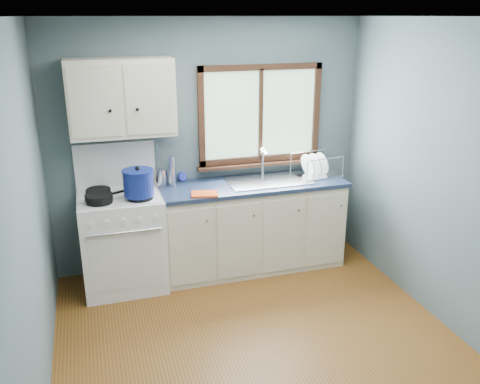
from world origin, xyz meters
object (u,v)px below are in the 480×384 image
object	(u,v)px
stockpot	(138,182)
thermos	(172,171)
dish_rack	(315,169)
utensil_crock	(161,177)
skillet	(99,197)
base_cabinets	(252,229)
gas_range	(123,238)
sink	(269,187)

from	to	relation	value
stockpot	thermos	bearing A→B (deg)	41.13
stockpot	dish_rack	xyz separation A→B (m)	(1.85, 0.21, -0.10)
stockpot	utensil_crock	size ratio (longest dim) A/B	0.73
skillet	utensil_crock	size ratio (longest dim) A/B	0.95
thermos	base_cabinets	bearing A→B (deg)	-10.44
skillet	thermos	distance (m)	0.78
stockpot	base_cabinets	bearing A→B (deg)	8.30
gas_range	stockpot	bearing A→B (deg)	-40.72
sink	utensil_crock	xyz separation A→B (m)	(-1.06, 0.20, 0.14)
stockpot	thermos	xyz separation A→B (m)	(0.35, 0.31, -0.01)
gas_range	dish_rack	world-z (taller)	gas_range
base_cabinets	skillet	distance (m)	1.60
sink	skillet	xyz separation A→B (m)	(-1.67, -0.17, 0.13)
dish_rack	sink	bearing A→B (deg)	176.93
base_cabinets	utensil_crock	xyz separation A→B (m)	(-0.88, 0.20, 0.59)
gas_range	stockpot	world-z (taller)	gas_range
utensil_crock	dish_rack	distance (m)	1.60
base_cabinets	dish_rack	bearing A→B (deg)	3.83
sink	thermos	xyz separation A→B (m)	(-0.96, 0.14, 0.21)
base_cabinets	sink	bearing A→B (deg)	-0.13
gas_range	base_cabinets	world-z (taller)	gas_range
base_cabinets	skillet	xyz separation A→B (m)	(-1.49, -0.17, 0.57)
gas_range	dish_rack	xyz separation A→B (m)	(2.02, 0.07, 0.49)
stockpot	dish_rack	size ratio (longest dim) A/B	0.59
utensil_crock	thermos	size ratio (longest dim) A/B	1.36
skillet	dish_rack	size ratio (longest dim) A/B	0.78
skillet	stockpot	size ratio (longest dim) A/B	1.31
sink	gas_range	bearing A→B (deg)	-179.29
base_cabinets	skillet	size ratio (longest dim) A/B	4.75
stockpot	thermos	world-z (taller)	stockpot
stockpot	dish_rack	world-z (taller)	stockpot
thermos	dish_rack	distance (m)	1.50
thermos	stockpot	bearing A→B (deg)	-138.87
base_cabinets	utensil_crock	distance (m)	1.08
skillet	stockpot	distance (m)	0.36
stockpot	utensil_crock	xyz separation A→B (m)	(0.26, 0.36, -0.08)
skillet	utensil_crock	bearing A→B (deg)	6.64
stockpot	gas_range	bearing A→B (deg)	139.28
utensil_crock	dish_rack	world-z (taller)	utensil_crock
gas_range	stockpot	size ratio (longest dim) A/B	4.58
dish_rack	skillet	bearing A→B (deg)	177.54
stockpot	thermos	distance (m)	0.47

